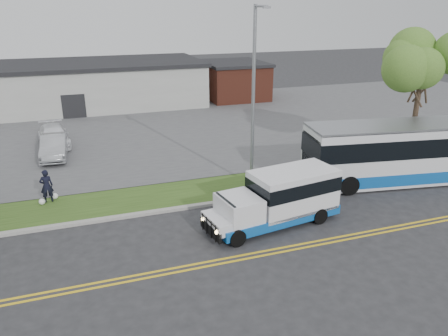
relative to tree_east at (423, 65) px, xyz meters
name	(u,v)px	position (x,y,z in m)	size (l,w,h in m)	color
ground	(216,215)	(-14.00, -3.00, -6.20)	(140.00, 140.00, 0.00)	#28282B
lane_line_north	(245,255)	(-14.00, -6.85, -6.20)	(70.00, 0.12, 0.01)	yellow
lane_line_south	(248,258)	(-14.00, -7.15, -6.20)	(70.00, 0.12, 0.01)	yellow
curb	(209,204)	(-14.00, -1.90, -6.13)	(80.00, 0.30, 0.15)	#9E9B93
verge	(200,191)	(-14.00, -0.10, -6.15)	(80.00, 3.30, 0.10)	#2D4918
parking_lot	(153,127)	(-14.00, 14.00, -6.15)	(80.00, 25.00, 0.10)	#4C4C4F
commercial_building	(71,85)	(-20.00, 24.00, -4.02)	(25.40, 10.40, 4.35)	#9E9E99
brick_wing	(234,80)	(-3.50, 23.00, -4.24)	(6.30, 7.30, 3.90)	brown
tree_east	(423,65)	(0.00, 0.00, 0.00)	(5.20, 5.20, 8.33)	#36241D
streetlight_near	(254,93)	(-11.00, -0.27, -0.97)	(0.35, 1.53, 9.50)	gray
shuttle_bus	(281,196)	(-11.39, -4.71, -4.89)	(6.64, 2.99, 2.46)	#0E50A0
transit_bus	(412,152)	(-2.09, -2.40, -4.48)	(12.57, 4.63, 3.41)	silver
pedestrian	(46,186)	(-21.71, 1.00, -5.23)	(0.64, 0.42, 1.75)	black
parked_car_a	(54,146)	(-21.49, 8.31, -5.37)	(1.55, 4.46, 1.47)	#9D9FA4
parked_car_b	(54,136)	(-21.57, 11.13, -5.42)	(1.93, 4.75, 1.38)	white
grocery_bag_left	(42,202)	(-22.01, 0.75, -5.94)	(0.32, 0.32, 0.32)	white
grocery_bag_right	(55,196)	(-21.41, 1.25, -5.94)	(0.32, 0.32, 0.32)	white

